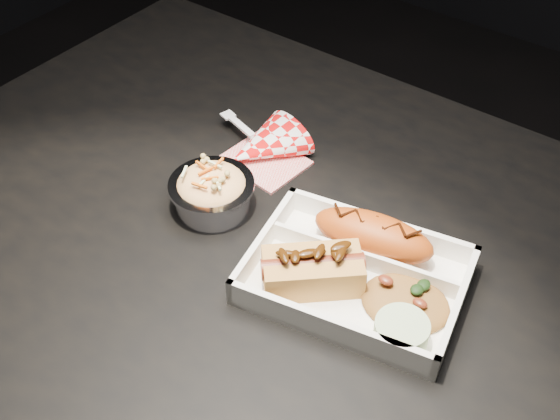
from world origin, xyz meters
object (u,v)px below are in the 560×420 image
object	(u,v)px
food_tray	(356,279)
napkin_fork	(263,147)
fried_pastry	(373,235)
foil_coleslaw_cup	(212,190)
dining_table	(300,288)
hotdog	(313,269)

from	to	relation	value
food_tray	napkin_fork	world-z (taller)	napkin_fork
napkin_fork	fried_pastry	bearing A→B (deg)	-1.50
foil_coleslaw_cup	napkin_fork	bearing A→B (deg)	95.70
fried_pastry	napkin_fork	world-z (taller)	napkin_fork
fried_pastry	napkin_fork	bearing A→B (deg)	162.16
dining_table	foil_coleslaw_cup	world-z (taller)	foil_coleslaw_cup
dining_table	fried_pastry	world-z (taller)	fried_pastry
food_tray	hotdog	bearing A→B (deg)	-149.23
hotdog	foil_coleslaw_cup	size ratio (longest dim) A/B	1.10
food_tray	dining_table	bearing A→B (deg)	157.30
food_tray	fried_pastry	size ratio (longest dim) A/B	1.84
food_tray	foil_coleslaw_cup	bearing A→B (deg)	168.30
dining_table	fried_pastry	bearing A→B (deg)	23.61
napkin_fork	dining_table	bearing A→B (deg)	-20.56
napkin_fork	hotdog	bearing A→B (deg)	-22.93
foil_coleslaw_cup	napkin_fork	world-z (taller)	same
dining_table	napkin_fork	distance (m)	0.21
hotdog	food_tray	bearing A→B (deg)	0.12
hotdog	napkin_fork	size ratio (longest dim) A/B	0.75
fried_pastry	hotdog	bearing A→B (deg)	-107.33
food_tray	napkin_fork	distance (m)	0.27
fried_pastry	dining_table	bearing A→B (deg)	-156.39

